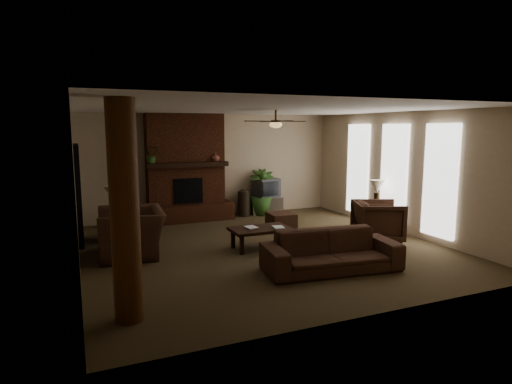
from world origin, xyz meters
name	(u,v)px	position (x,y,z in m)	size (l,w,h in m)	color
room_shell	(264,180)	(0.00, 0.00, 1.40)	(7.00, 7.00, 7.00)	#4E3E27
fireplace	(186,177)	(-0.80, 3.22, 1.16)	(2.40, 0.70, 2.80)	#552816
windows	(394,174)	(3.45, 0.20, 1.35)	(0.08, 3.65, 2.35)	white
log_column	(125,213)	(-2.95, -2.40, 1.40)	(0.36, 0.36, 2.80)	#583216
doorway	(78,195)	(-3.44, 1.80, 1.05)	(0.10, 1.00, 2.10)	black
ceiling_fan	(276,123)	(0.40, 0.30, 2.53)	(1.35, 1.35, 0.37)	#302315
sofa	(331,245)	(0.49, -1.75, 0.46)	(2.33, 0.68, 0.91)	#42291C
armchair_left	(131,225)	(-2.55, 0.53, 0.60)	(1.37, 0.89, 1.19)	#42291C
armchair_right	(378,219)	(2.45, -0.54, 0.49)	(0.95, 0.89, 0.98)	#42291C
coffee_table	(260,230)	(-0.09, -0.02, 0.37)	(1.20, 0.70, 0.43)	black
ottoman	(281,221)	(1.05, 1.31, 0.20)	(0.60, 0.60, 0.40)	#42291C
tv_stand	(267,205)	(1.52, 3.15, 0.25)	(0.85, 0.50, 0.50)	silver
tv	(267,188)	(1.49, 3.14, 0.76)	(0.73, 0.63, 0.52)	#39393B
floor_vase	(244,201)	(0.80, 3.15, 0.43)	(0.34, 0.34, 0.77)	#2E2419
floor_plant	(261,202)	(1.32, 3.15, 0.36)	(0.72, 1.28, 0.72)	#355D25
side_table_left	(117,227)	(-2.71, 1.85, 0.28)	(0.50, 0.50, 0.55)	black
lamp_left	(113,195)	(-2.76, 1.82, 1.00)	(0.45, 0.45, 0.65)	#302315
side_table_right	(375,218)	(3.12, 0.40, 0.28)	(0.50, 0.50, 0.55)	black
lamp_right	(377,188)	(3.15, 0.40, 1.00)	(0.40, 0.40, 0.65)	#302315
mantel_plant	(152,157)	(-1.71, 3.01, 1.72)	(0.38, 0.42, 0.33)	#355D25
mantel_vase	(216,157)	(-0.06, 2.99, 1.67)	(0.22, 0.23, 0.22)	brown
book_a	(246,222)	(-0.37, 0.01, 0.57)	(0.22, 0.03, 0.29)	#999999
book_b	(273,221)	(0.15, -0.15, 0.58)	(0.21, 0.02, 0.29)	#999999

